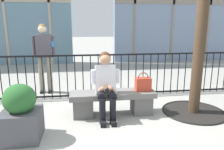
{
  "coord_description": "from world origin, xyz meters",
  "views": [
    {
      "loc": [
        -0.56,
        -3.78,
        1.65
      ],
      "look_at": [
        0.0,
        0.1,
        0.75
      ],
      "focal_mm": 34.11,
      "sensor_mm": 36.0,
      "label": 1
    }
  ],
  "objects_px": {
    "handbag_on_bench": "(143,84)",
    "stone_bench": "(113,101)",
    "planter": "(21,114)",
    "seated_person_with_phone": "(106,84)",
    "bystander_at_railing": "(44,53)"
  },
  "relations": [
    {
      "from": "handbag_on_bench",
      "to": "stone_bench",
      "type": "bearing_deg",
      "value": 179.01
    },
    {
      "from": "handbag_on_bench",
      "to": "planter",
      "type": "relative_size",
      "value": 0.42
    },
    {
      "from": "stone_bench",
      "to": "seated_person_with_phone",
      "type": "height_order",
      "value": "seated_person_with_phone"
    },
    {
      "from": "bystander_at_railing",
      "to": "seated_person_with_phone",
      "type": "bearing_deg",
      "value": -52.85
    },
    {
      "from": "planter",
      "to": "stone_bench",
      "type": "bearing_deg",
      "value": 25.95
    },
    {
      "from": "stone_bench",
      "to": "bystander_at_railing",
      "type": "bearing_deg",
      "value": 132.19
    },
    {
      "from": "seated_person_with_phone",
      "to": "planter",
      "type": "distance_m",
      "value": 1.47
    },
    {
      "from": "bystander_at_railing",
      "to": "planter",
      "type": "xyz_separation_m",
      "value": [
        0.01,
        -2.34,
        -0.61
      ]
    },
    {
      "from": "handbag_on_bench",
      "to": "planter",
      "type": "height_order",
      "value": "planter"
    },
    {
      "from": "seated_person_with_phone",
      "to": "bystander_at_railing",
      "type": "distance_m",
      "value": 2.23
    },
    {
      "from": "stone_bench",
      "to": "bystander_at_railing",
      "type": "relative_size",
      "value": 0.94
    },
    {
      "from": "bystander_at_railing",
      "to": "planter",
      "type": "bearing_deg",
      "value": -89.74
    },
    {
      "from": "stone_bench",
      "to": "seated_person_with_phone",
      "type": "bearing_deg",
      "value": -138.38
    },
    {
      "from": "seated_person_with_phone",
      "to": "handbag_on_bench",
      "type": "bearing_deg",
      "value": 9.3
    },
    {
      "from": "seated_person_with_phone",
      "to": "handbag_on_bench",
      "type": "height_order",
      "value": "seated_person_with_phone"
    }
  ]
}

